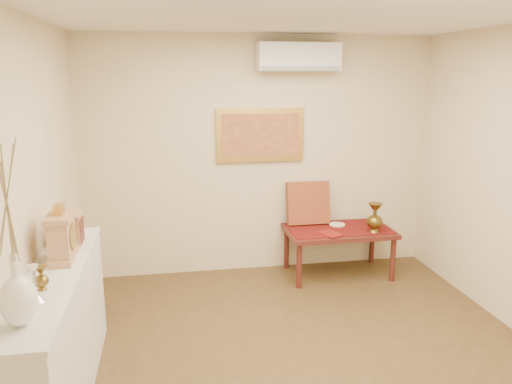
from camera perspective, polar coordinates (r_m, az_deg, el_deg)
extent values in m
plane|color=brown|center=(4.14, 6.46, -20.07)|extent=(4.50, 4.50, 0.00)
plane|color=silver|center=(3.48, 7.70, 20.25)|extent=(4.50, 4.50, 0.00)
cube|color=beige|center=(5.72, 0.44, 4.08)|extent=(4.00, 0.02, 2.70)
cube|color=beige|center=(3.56, -25.50, -3.04)|extent=(0.02, 4.50, 2.70)
cube|color=#621210|center=(5.77, 9.45, -4.15)|extent=(1.14, 0.59, 0.01)
cylinder|color=white|center=(5.89, 9.25, -3.69)|extent=(0.19, 0.19, 0.01)
cube|color=maroon|center=(5.55, 8.49, -4.73)|extent=(0.27, 0.30, 0.01)
cube|color=maroon|center=(5.84, 5.97, -1.24)|extent=(0.50, 0.20, 0.51)
cube|color=silver|center=(3.84, -21.54, -15.59)|extent=(0.35, 2.00, 0.95)
cube|color=silver|center=(3.64, -22.20, -8.80)|extent=(0.37, 2.02, 0.03)
cube|color=tan|center=(3.84, -21.14, -6.90)|extent=(0.16, 0.36, 0.05)
cube|color=tan|center=(3.79, -21.33, -4.77)|extent=(0.14, 0.30, 0.25)
cylinder|color=beige|center=(3.78, -20.22, -4.74)|extent=(0.01, 0.17, 0.17)
cylinder|color=gold|center=(3.78, -20.14, -4.74)|extent=(0.01, 0.19, 0.19)
cube|color=tan|center=(3.75, -21.52, -2.66)|extent=(0.17, 0.34, 0.04)
cube|color=gold|center=(3.74, -21.59, -1.85)|extent=(0.06, 0.11, 0.07)
cube|color=tan|center=(4.14, -20.32, -4.14)|extent=(0.15, 0.20, 0.22)
cube|color=#521E18|center=(4.14, -19.22, -4.77)|extent=(0.01, 0.17, 0.09)
cube|color=#521E18|center=(4.11, -19.32, -3.45)|extent=(0.01, 0.17, 0.09)
cube|color=tan|center=(4.10, -20.46, -2.52)|extent=(0.16, 0.21, 0.02)
cube|color=#521E18|center=(5.78, 9.44, -4.42)|extent=(1.20, 0.70, 0.05)
cylinder|color=#521E18|center=(5.46, 4.94, -8.44)|extent=(0.06, 0.06, 0.50)
cylinder|color=#521E18|center=(5.82, 15.35, -7.48)|extent=(0.06, 0.06, 0.50)
cylinder|color=#521E18|center=(5.99, 3.50, -6.41)|extent=(0.06, 0.06, 0.50)
cylinder|color=#521E18|center=(6.32, 13.12, -5.68)|extent=(0.06, 0.06, 0.50)
cube|color=gold|center=(5.66, 0.49, 6.54)|extent=(1.00, 0.05, 0.60)
cube|color=#B96D40|center=(5.63, 0.54, 6.50)|extent=(0.88, 0.01, 0.48)
cube|color=white|center=(5.61, 4.88, 15.13)|extent=(0.90, 0.24, 0.30)
cube|color=gray|center=(5.49, 5.19, 13.90)|extent=(0.86, 0.02, 0.05)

